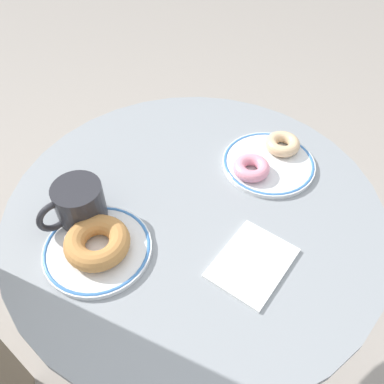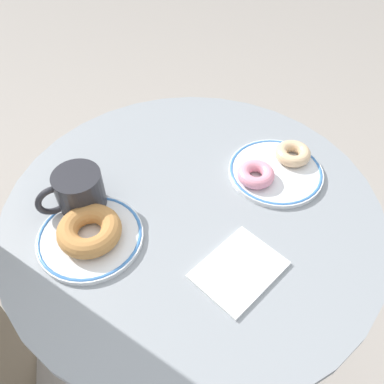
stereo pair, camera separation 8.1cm
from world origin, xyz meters
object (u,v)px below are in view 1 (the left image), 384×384
Objects in this scene: donut_pink_frosted at (251,168)px; plate_right at (269,163)px; cafe_table at (194,267)px; plate_left at (98,249)px; donut_old_fashioned at (97,242)px; coffee_mug at (79,205)px; donut_glazed at (283,144)px; paper_napkin at (252,263)px.

plate_right is at bearing -4.69° from donut_pink_frosted.
plate_left reaches higher than cafe_table.
donut_old_fashioned is 0.09m from coffee_mug.
plate_right is 1.52× the size of coffee_mug.
donut_pink_frosted is (-0.05, 0.00, 0.02)m from plate_right.
paper_napkin is at bearing -150.52° from donut_glazed.
paper_napkin is (-0.27, -0.15, -0.02)m from donut_glazed.
donut_old_fashioned reaches higher than plate_left.
cafe_table is 3.76× the size of plate_right.
donut_glazed reaches higher than plate_right.
paper_napkin is (-0.16, -0.15, -0.02)m from donut_pink_frosted.
cafe_table is 0.29m from donut_pink_frosted.
donut_pink_frosted is at bearing -9.83° from plate_left.
plate_right is (0.20, -0.02, 0.23)m from cafe_table.
plate_right reaches higher than paper_napkin.
donut_glazed and donut_pink_frosted have the same top height.
plate_left is at bearing 131.74° from paper_napkin.
paper_napkin is at bearing -146.21° from plate_right.
cafe_table is at bearing 176.84° from donut_glazed.
plate_left is 0.35m from donut_pink_frosted.
plate_right is 1.72× the size of donut_old_fashioned.
paper_napkin reaches higher than cafe_table.
donut_glazed is 0.31m from paper_napkin.
coffee_mug is (-0.38, 0.14, 0.04)m from plate_right.
coffee_mug reaches higher than cafe_table.
donut_glazed is (0.25, -0.01, 0.25)m from cafe_table.
plate_left is 0.40m from plate_right.
plate_right is at bearing 33.79° from paper_napkin.
cafe_table is 5.72× the size of coffee_mug.
donut_old_fashioned is 0.78× the size of paper_napkin.
plate_right is at bearing -9.15° from plate_left.
donut_old_fashioned is 0.35m from donut_pink_frosted.
cafe_table is 0.28m from paper_napkin.
cafe_table is 0.30m from plate_right.
coffee_mug is (-0.18, 0.12, 0.26)m from cafe_table.
donut_glazed is (0.45, -0.06, 0.02)m from plate_left.
plate_right reaches higher than cafe_table.
plate_right is (0.40, -0.06, 0.00)m from plate_left.
coffee_mug is at bearing 145.49° from cafe_table.
cafe_table is at bearing -11.97° from plate_left.
plate_left is 1.32× the size of paper_napkin.
cafe_table is 3.83× the size of plate_left.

